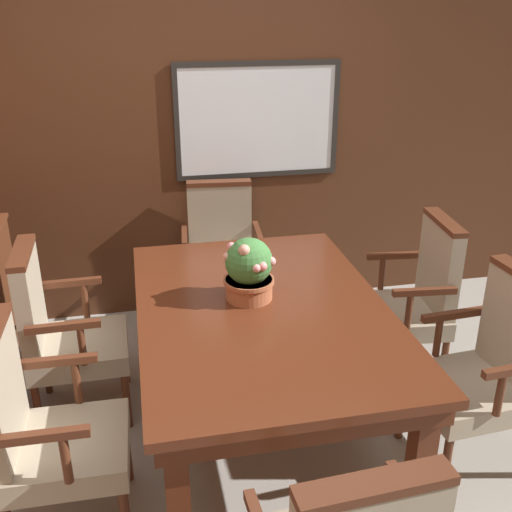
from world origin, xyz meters
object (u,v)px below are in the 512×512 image
object	(u,v)px
dining_table	(262,323)
chair_left_near	(42,428)
potted_plant	(249,270)
chair_right_near	(488,366)
chair_head_far	(222,253)
chair_right_far	(414,296)
chair_left_far	(61,330)

from	to	relation	value
dining_table	chair_left_near	distance (m)	1.09
chair_left_near	potted_plant	world-z (taller)	potted_plant
chair_right_near	potted_plant	distance (m)	1.22
chair_head_far	chair_right_far	xyz separation A→B (m)	(1.00, -0.87, 0.00)
chair_left_near	chair_right_far	size ratio (longest dim) A/B	1.00
chair_left_far	chair_left_near	distance (m)	0.79
chair_left_far	chair_right_far	distance (m)	1.99
chair_left_near	potted_plant	xyz separation A→B (m)	(0.96, 0.50, 0.39)
chair_right_far	chair_head_far	bearing A→B (deg)	-125.38
chair_left_near	dining_table	bearing A→B (deg)	-66.89
chair_right_near	chair_left_far	size ratio (longest dim) A/B	1.00
dining_table	chair_left_near	xyz separation A→B (m)	(-1.00, -0.41, -0.14)
potted_plant	chair_left_far	bearing A→B (deg)	163.06
chair_left_far	chair_head_far	distance (m)	1.31
chair_right_near	chair_head_far	size ratio (longest dim) A/B	1.00
dining_table	chair_head_far	size ratio (longest dim) A/B	1.77
chair_right_far	chair_right_near	bearing A→B (deg)	7.26
chair_left_near	potted_plant	bearing A→B (deg)	-61.17
chair_head_far	potted_plant	size ratio (longest dim) A/B	3.14
chair_left_far	potted_plant	bearing A→B (deg)	-108.19
dining_table	chair_right_near	world-z (taller)	chair_right_near
chair_right_near	chair_right_far	bearing A→B (deg)	177.61
chair_right_far	chair_left_far	bearing A→B (deg)	-84.67
chair_right_near	dining_table	bearing A→B (deg)	-114.23
chair_left_far	potted_plant	world-z (taller)	potted_plant
chair_left_near	chair_right_far	distance (m)	2.14
chair_left_near	chair_head_far	bearing A→B (deg)	-29.84
chair_left_far	chair_right_far	bearing A→B (deg)	-91.61
dining_table	chair_left_far	size ratio (longest dim) A/B	1.77
dining_table	chair_right_far	xyz separation A→B (m)	(0.99, 0.38, -0.14)
potted_plant	chair_right_near	bearing A→B (deg)	-24.02
chair_left_far	chair_head_far	world-z (taller)	same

